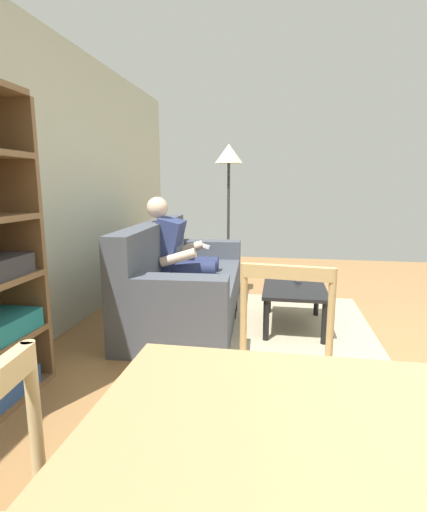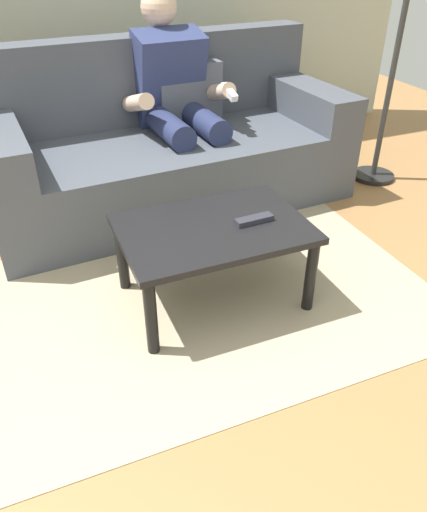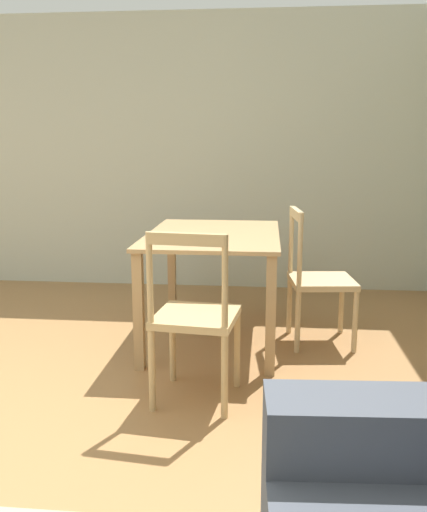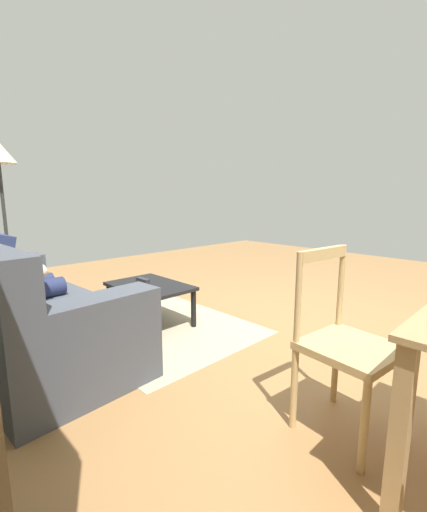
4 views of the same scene
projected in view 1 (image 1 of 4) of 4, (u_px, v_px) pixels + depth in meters
The scene contains 8 objects.
wall_back at pixel (4, 189), 2.72m from camera, with size 6.88×0.12×2.52m, color beige.
couch at pixel (182, 283), 3.82m from camera, with size 2.16×1.03×0.93m.
person_lounging at pixel (181, 254), 3.87m from camera, with size 0.61×0.90×1.17m.
coffee_table at pixel (294, 292), 3.51m from camera, with size 0.80×0.55×0.38m.
tv_remote at pixel (298, 281), 3.66m from camera, with size 0.05×0.17×0.02m, color #2D2D38.
dining_chair_facing_couch at pixel (280, 386), 1.60m from camera, with size 0.46×0.46×0.95m.
area_rug at pixel (293, 326), 3.57m from camera, with size 2.00×1.40×0.01m, color tan.
floor_lamp at pixel (229, 167), 4.91m from camera, with size 0.36×0.36×1.80m.
Camera 1 is at (-2.47, 1.15, 1.29)m, focal length 27.17 mm.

